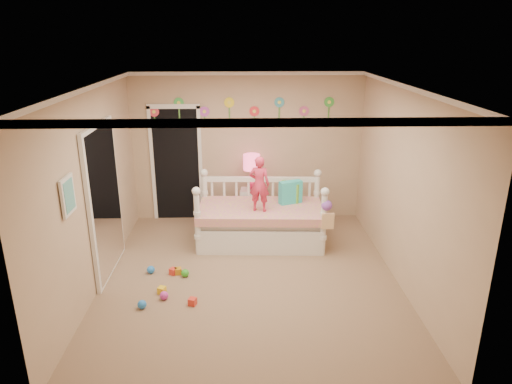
{
  "coord_description": "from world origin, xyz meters",
  "views": [
    {
      "loc": [
        -0.09,
        -5.61,
        3.2
      ],
      "look_at": [
        0.1,
        0.6,
        1.05
      ],
      "focal_mm": 32.28,
      "sensor_mm": 36.0,
      "label": 1
    }
  ],
  "objects_px": {
    "child": "(259,184)",
    "nightstand": "(252,207)",
    "daybed": "(261,210)",
    "table_lamp": "(252,167)"
  },
  "relations": [
    {
      "from": "daybed",
      "to": "child",
      "type": "distance_m",
      "value": 0.52
    },
    {
      "from": "daybed",
      "to": "nightstand",
      "type": "relative_size",
      "value": 3.11
    },
    {
      "from": "nightstand",
      "to": "table_lamp",
      "type": "height_order",
      "value": "table_lamp"
    },
    {
      "from": "nightstand",
      "to": "table_lamp",
      "type": "relative_size",
      "value": 1.03
    },
    {
      "from": "daybed",
      "to": "table_lamp",
      "type": "bearing_deg",
      "value": 102.41
    },
    {
      "from": "daybed",
      "to": "nightstand",
      "type": "height_order",
      "value": "daybed"
    },
    {
      "from": "daybed",
      "to": "child",
      "type": "bearing_deg",
      "value": -96.1
    },
    {
      "from": "nightstand",
      "to": "table_lamp",
      "type": "xyz_separation_m",
      "value": [
        0.0,
        -0.0,
        0.73
      ]
    },
    {
      "from": "child",
      "to": "nightstand",
      "type": "relative_size",
      "value": 1.35
    },
    {
      "from": "daybed",
      "to": "nightstand",
      "type": "distance_m",
      "value": 0.76
    }
  ]
}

